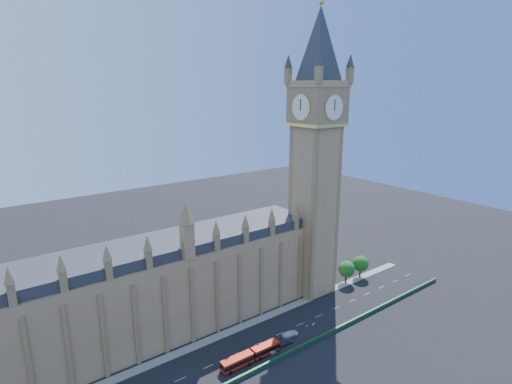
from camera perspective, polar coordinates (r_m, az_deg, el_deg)
ground at (r=118.01m, az=-1.38°, el=-21.51°), size 400.00×400.00×0.00m
palace_westminster at (r=118.41m, az=-18.19°, el=-14.25°), size 120.00×20.00×28.00m
elizabeth_tower at (r=131.80m, az=8.61°, el=7.83°), size 20.59×20.59×105.00m
bridge_parapet at (r=111.86m, az=1.52°, el=-23.43°), size 160.00×0.60×1.20m
kerb_north at (r=124.48m, az=-4.05°, el=-19.38°), size 160.00×3.00×0.16m
tree_east_near at (r=152.70m, az=12.82°, el=-10.61°), size 6.00×6.00×8.50m
tree_east_far at (r=158.41m, az=14.75°, el=-9.79°), size 6.00×6.00×8.50m
red_bus at (r=112.98m, az=-0.76°, el=-22.38°), size 17.48×3.03×2.96m
car_grey at (r=119.59m, az=4.23°, el=-20.54°), size 4.80×2.26×1.59m
car_silver at (r=115.82m, az=1.83°, el=-21.88°), size 4.35×2.00×1.38m
car_white at (r=122.91m, az=4.91°, el=-19.52°), size 5.30×2.56×1.49m
cone_a at (r=128.21m, az=8.13°, el=-18.26°), size 0.48×0.48×0.69m
cone_b at (r=123.92m, az=4.71°, el=-19.43°), size 0.43×0.43×0.66m
cone_c at (r=128.67m, az=8.25°, el=-18.11°), size 0.60×0.60×0.78m
cone_d at (r=127.45m, az=7.26°, el=-18.46°), size 0.46×0.46×0.64m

